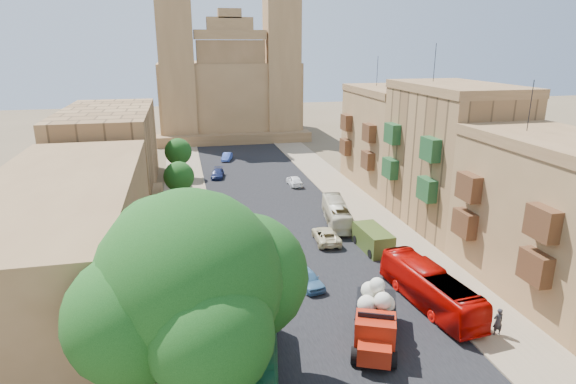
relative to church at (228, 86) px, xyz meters
name	(u,v)px	position (x,y,z in m)	size (l,w,h in m)	color
road_surface	(280,218)	(0.00, -48.61, -9.51)	(14.00, 140.00, 0.01)	black
sidewalk_east	(365,211)	(9.50, -48.61, -9.51)	(5.00, 140.00, 0.01)	#826E55
sidewalk_west	(187,225)	(-9.50, -48.61, -9.51)	(5.00, 140.00, 0.01)	#826E55
kerb_east	(343,212)	(7.00, -48.61, -9.46)	(0.25, 140.00, 0.12)	#826E55
kerb_west	(212,222)	(-7.00, -48.61, -9.46)	(0.25, 140.00, 0.12)	#826E55
townhouse_b	(554,216)	(15.95, -67.61, -3.86)	(9.00, 14.00, 14.90)	olive
townhouse_c	(450,156)	(15.95, -53.61, -2.61)	(9.00, 14.00, 17.40)	olive
townhouse_d	(390,137)	(15.95, -39.61, -3.36)	(9.00, 14.00, 15.90)	olive
west_wall	(150,262)	(-12.50, -58.61, -8.62)	(1.00, 40.00, 1.80)	olive
west_building_low	(64,238)	(-18.00, -60.61, -5.32)	(10.00, 28.00, 8.40)	brown
west_building_mid	(110,151)	(-18.00, -34.61, -4.52)	(10.00, 22.00, 10.00)	olive
church	(228,86)	(0.00, 0.00, 0.00)	(28.00, 22.50, 36.30)	olive
ficus_tree	(193,288)	(-9.40, -74.61, -2.86)	(11.27, 10.36, 11.27)	#38291C
street_tree_a	(181,271)	(-10.00, -66.61, -5.82)	(3.59, 3.59, 5.52)	#38291C
street_tree_b	(180,211)	(-10.00, -54.61, -5.94)	(3.47, 3.47, 5.34)	#38291C
street_tree_c	(179,177)	(-10.00, -42.61, -6.09)	(3.33, 3.33, 5.12)	#38291C
street_tree_d	(178,152)	(-10.00, -30.61, -5.86)	(3.55, 3.55, 5.46)	#38291C
red_truck	(375,317)	(1.22, -71.18, -7.87)	(4.63, 6.73, 3.73)	#A7200C
olive_pickup	(373,240)	(6.35, -58.34, -8.58)	(2.29, 4.72, 1.91)	#3B4C1C
bus_green_north	(254,360)	(-6.50, -73.41, -8.05)	(2.47, 10.55, 2.94)	#11542E
bus_red_east	(430,288)	(6.50, -68.07, -8.17)	(2.26, 9.65, 2.69)	#B90702
bus_cream_east	(336,213)	(5.20, -51.59, -8.37)	(1.93, 8.25, 2.30)	beige
car_blue_a	(307,278)	(-1.00, -63.56, -8.87)	(1.52, 3.78, 1.29)	teal
car_white_a	(238,215)	(-4.35, -48.34, -8.94)	(1.22, 3.50, 1.15)	silver
car_cream	(326,235)	(2.85, -55.80, -8.89)	(2.08, 4.51, 1.25)	beige
car_dkblue	(218,174)	(-5.00, -31.35, -8.96)	(1.56, 3.84, 1.11)	navy
car_white_b	(294,181)	(4.27, -37.30, -8.88)	(1.50, 3.72, 1.27)	white
car_blue_b	(227,157)	(-2.75, -21.47, -8.94)	(1.21, 3.47, 1.14)	#3D5BC2
pedestrian_a	(498,322)	(8.89, -72.24, -8.60)	(0.67, 0.44, 1.83)	#272529
pedestrian_c	(452,302)	(7.50, -69.33, -8.71)	(0.94, 0.39, 1.60)	#2F3039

